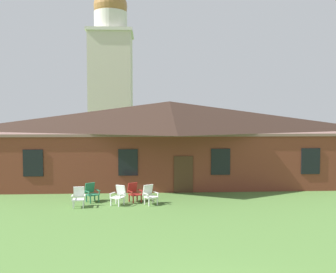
{
  "coord_description": "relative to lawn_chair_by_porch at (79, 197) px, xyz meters",
  "views": [
    {
      "loc": [
        -1.47,
        -7.16,
        4.41
      ],
      "look_at": [
        -0.65,
        8.34,
        3.51
      ],
      "focal_mm": 39.33,
      "sensor_mm": 36.0,
      "label": 1
    }
  ],
  "objects": [
    {
      "name": "lawn_chair_near_door",
      "position": [
        0.44,
        1.04,
        0.0
      ],
      "size": [
        0.85,
        0.87,
        0.96
      ],
      "color": "#28704C",
      "rests_on": "ground"
    },
    {
      "name": "dome_tower",
      "position": [
        -0.99,
        25.93,
        8.59
      ],
      "size": [
        5.18,
        5.18,
        19.84
      ],
      "color": "beige",
      "rests_on": "ground"
    },
    {
      "name": "lawn_chair_middle",
      "position": [
        2.62,
        0.95,
        0.0
      ],
      "size": [
        0.83,
        0.86,
        0.96
      ],
      "color": "maroon",
      "rests_on": "ground"
    },
    {
      "name": "lawn_chair_right_end",
      "position": [
        3.42,
        0.35,
        0.0
      ],
      "size": [
        0.83,
        0.86,
        0.96
      ],
      "color": "silver",
      "rests_on": "ground"
    },
    {
      "name": "lawn_chair_by_porch",
      "position": [
        0.0,
        0.0,
        0.0
      ],
      "size": [
        0.68,
        0.72,
        0.96
      ],
      "color": "white",
      "rests_on": "ground"
    },
    {
      "name": "brick_building",
      "position": [
        4.84,
        8.0,
        2.24
      ],
      "size": [
        21.88,
        10.4,
        5.38
      ],
      "color": "brown",
      "rests_on": "ground"
    },
    {
      "name": "lawn_chair_left_end",
      "position": [
        1.9,
        0.32,
        0.0
      ],
      "size": [
        0.83,
        0.86,
        0.96
      ],
      "color": "white",
      "rests_on": "ground"
    }
  ]
}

